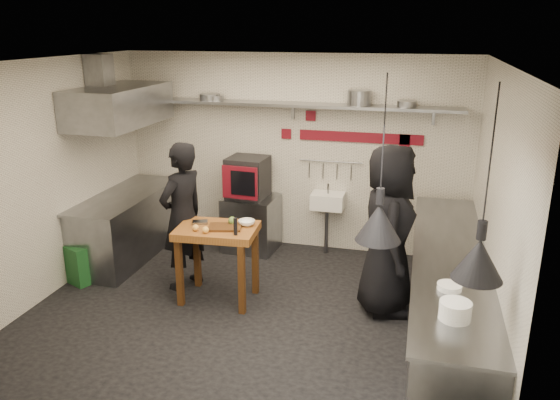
% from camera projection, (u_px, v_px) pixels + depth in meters
% --- Properties ---
extents(floor, '(5.00, 5.00, 0.00)m').
position_uv_depth(floor, '(251.00, 310.00, 6.33)').
color(floor, black).
rests_on(floor, ground).
extents(ceiling, '(5.00, 5.00, 0.00)m').
position_uv_depth(ceiling, '(246.00, 62.00, 5.47)').
color(ceiling, silver).
rests_on(ceiling, floor).
extents(wall_back, '(5.00, 0.04, 2.80)m').
position_uv_depth(wall_back, '(293.00, 153.00, 7.83)').
color(wall_back, silver).
rests_on(wall_back, floor).
extents(wall_front, '(5.00, 0.04, 2.80)m').
position_uv_depth(wall_front, '(161.00, 278.00, 3.96)').
color(wall_front, silver).
rests_on(wall_front, floor).
extents(wall_left, '(0.04, 4.20, 2.80)m').
position_uv_depth(wall_left, '(49.00, 179.00, 6.50)').
color(wall_left, silver).
rests_on(wall_left, floor).
extents(wall_right, '(0.04, 4.20, 2.80)m').
position_uv_depth(wall_right, '(494.00, 214.00, 5.30)').
color(wall_right, silver).
rests_on(wall_right, floor).
extents(red_band_horiz, '(1.70, 0.02, 0.14)m').
position_uv_depth(red_band_horiz, '(360.00, 137.00, 7.50)').
color(red_band_horiz, maroon).
rests_on(red_band_horiz, wall_back).
extents(red_band_vert, '(0.14, 0.02, 1.10)m').
position_uv_depth(red_band_vert, '(402.00, 174.00, 7.50)').
color(red_band_vert, maroon).
rests_on(red_band_vert, wall_back).
extents(red_tile_a, '(0.14, 0.02, 0.14)m').
position_uv_depth(red_tile_a, '(311.00, 116.00, 7.59)').
color(red_tile_a, maroon).
rests_on(red_tile_a, wall_back).
extents(red_tile_b, '(0.14, 0.02, 0.14)m').
position_uv_depth(red_tile_b, '(286.00, 134.00, 7.75)').
color(red_tile_b, maroon).
rests_on(red_tile_b, wall_back).
extents(back_shelf, '(4.60, 0.34, 0.04)m').
position_uv_depth(back_shelf, '(291.00, 104.00, 7.45)').
color(back_shelf, slate).
rests_on(back_shelf, wall_back).
extents(shelf_bracket_left, '(0.04, 0.06, 0.24)m').
position_uv_depth(shelf_bracket_left, '(168.00, 105.00, 8.07)').
color(shelf_bracket_left, slate).
rests_on(shelf_bracket_left, wall_back).
extents(shelf_bracket_mid, '(0.04, 0.06, 0.24)m').
position_uv_depth(shelf_bracket_mid, '(293.00, 110.00, 7.62)').
color(shelf_bracket_mid, slate).
rests_on(shelf_bracket_mid, wall_back).
extents(shelf_bracket_right, '(0.04, 0.06, 0.24)m').
position_uv_depth(shelf_bracket_right, '(434.00, 116.00, 7.16)').
color(shelf_bracket_right, slate).
rests_on(shelf_bracket_right, wall_back).
extents(pan_far_left, '(0.36, 0.36, 0.09)m').
position_uv_depth(pan_far_left, '(210.00, 97.00, 7.71)').
color(pan_far_left, slate).
rests_on(pan_far_left, back_shelf).
extents(pan_mid_left, '(0.31, 0.31, 0.07)m').
position_uv_depth(pan_mid_left, '(215.00, 98.00, 7.69)').
color(pan_mid_left, slate).
rests_on(pan_mid_left, back_shelf).
extents(stock_pot, '(0.38, 0.38, 0.20)m').
position_uv_depth(stock_pot, '(359.00, 98.00, 7.19)').
color(stock_pot, slate).
rests_on(stock_pot, back_shelf).
extents(pan_right, '(0.32, 0.32, 0.08)m').
position_uv_depth(pan_right, '(407.00, 104.00, 7.06)').
color(pan_right, slate).
rests_on(pan_right, back_shelf).
extents(oven_stand, '(0.77, 0.71, 0.80)m').
position_uv_depth(oven_stand, '(252.00, 223.00, 7.96)').
color(oven_stand, slate).
rests_on(oven_stand, floor).
extents(combi_oven, '(0.58, 0.54, 0.58)m').
position_uv_depth(combi_oven, '(248.00, 177.00, 7.76)').
color(combi_oven, black).
rests_on(combi_oven, oven_stand).
extents(oven_door, '(0.52, 0.07, 0.46)m').
position_uv_depth(oven_door, '(240.00, 183.00, 7.48)').
color(oven_door, maroon).
rests_on(oven_door, combi_oven).
extents(oven_glass, '(0.35, 0.04, 0.34)m').
position_uv_depth(oven_glass, '(243.00, 183.00, 7.45)').
color(oven_glass, black).
rests_on(oven_glass, oven_door).
extents(hand_sink, '(0.46, 0.34, 0.22)m').
position_uv_depth(hand_sink, '(328.00, 201.00, 7.73)').
color(hand_sink, white).
rests_on(hand_sink, wall_back).
extents(sink_tap, '(0.03, 0.03, 0.14)m').
position_uv_depth(sink_tap, '(328.00, 189.00, 7.67)').
color(sink_tap, slate).
rests_on(sink_tap, hand_sink).
extents(sink_drain, '(0.06, 0.06, 0.66)m').
position_uv_depth(sink_drain, '(326.00, 231.00, 7.82)').
color(sink_drain, slate).
rests_on(sink_drain, floor).
extents(utensil_rail, '(0.90, 0.02, 0.02)m').
position_uv_depth(utensil_rail, '(331.00, 161.00, 7.69)').
color(utensil_rail, slate).
rests_on(utensil_rail, wall_back).
extents(counter_right, '(0.70, 3.80, 0.90)m').
position_uv_depth(counter_right, '(447.00, 297.00, 5.67)').
color(counter_right, slate).
rests_on(counter_right, floor).
extents(counter_right_top, '(0.76, 3.90, 0.03)m').
position_uv_depth(counter_right_top, '(452.00, 256.00, 5.53)').
color(counter_right_top, slate).
rests_on(counter_right_top, counter_right).
extents(plate_stack, '(0.29, 0.29, 0.15)m').
position_uv_depth(plate_stack, '(455.00, 311.00, 4.29)').
color(plate_stack, white).
rests_on(plate_stack, counter_right_top).
extents(small_bowl_right, '(0.27, 0.27, 0.05)m').
position_uv_depth(small_bowl_right, '(449.00, 287.00, 4.80)').
color(small_bowl_right, white).
rests_on(small_bowl_right, counter_right_top).
extents(counter_left, '(0.70, 1.90, 0.90)m').
position_uv_depth(counter_left, '(127.00, 227.00, 7.67)').
color(counter_left, slate).
rests_on(counter_left, floor).
extents(counter_left_top, '(0.76, 2.00, 0.03)m').
position_uv_depth(counter_left_top, '(124.00, 195.00, 7.53)').
color(counter_left_top, slate).
rests_on(counter_left_top, counter_left).
extents(extractor_hood, '(0.78, 1.60, 0.50)m').
position_uv_depth(extractor_hood, '(119.00, 105.00, 7.14)').
color(extractor_hood, slate).
rests_on(extractor_hood, ceiling).
extents(hood_duct, '(0.28, 0.28, 0.50)m').
position_uv_depth(hood_duct, '(99.00, 74.00, 7.08)').
color(hood_duct, slate).
rests_on(hood_duct, ceiling).
extents(green_bin, '(0.40, 0.40, 0.50)m').
position_uv_depth(green_bin, '(82.00, 264.00, 6.95)').
color(green_bin, '#194F20').
rests_on(green_bin, floor).
extents(prep_table, '(0.96, 0.70, 0.92)m').
position_uv_depth(prep_table, '(218.00, 264.00, 6.46)').
color(prep_table, '#925825').
rests_on(prep_table, floor).
extents(cutting_board, '(0.43, 0.35, 0.02)m').
position_uv_depth(cutting_board, '(225.00, 227.00, 6.28)').
color(cutting_board, '#492910').
rests_on(cutting_board, prep_table).
extents(pepper_mill, '(0.05, 0.05, 0.20)m').
position_uv_depth(pepper_mill, '(235.00, 226.00, 6.05)').
color(pepper_mill, black).
rests_on(pepper_mill, prep_table).
extents(lemon_a, '(0.09, 0.09, 0.07)m').
position_uv_depth(lemon_a, '(196.00, 228.00, 6.19)').
color(lemon_a, '#FBB447').
rests_on(lemon_a, prep_table).
extents(lemon_b, '(0.09, 0.09, 0.08)m').
position_uv_depth(lemon_b, '(205.00, 230.00, 6.13)').
color(lemon_b, '#FBB447').
rests_on(lemon_b, prep_table).
extents(veg_ball, '(0.11, 0.11, 0.10)m').
position_uv_depth(veg_ball, '(232.00, 221.00, 6.38)').
color(veg_ball, '#5B7D33').
rests_on(veg_ball, prep_table).
extents(steel_tray, '(0.21, 0.17, 0.03)m').
position_uv_depth(steel_tray, '(200.00, 222.00, 6.43)').
color(steel_tray, slate).
rests_on(steel_tray, prep_table).
extents(bowl, '(0.22, 0.22, 0.06)m').
position_uv_depth(bowl, '(247.00, 223.00, 6.37)').
color(bowl, white).
rests_on(bowl, prep_table).
extents(heat_lamp_near, '(0.43, 0.43, 1.40)m').
position_uv_depth(heat_lamp_near, '(382.00, 161.00, 4.45)').
color(heat_lamp_near, black).
rests_on(heat_lamp_near, ceiling).
extents(heat_lamp_far, '(0.44, 0.44, 1.41)m').
position_uv_depth(heat_lamp_far, '(487.00, 186.00, 3.75)').
color(heat_lamp_far, black).
rests_on(heat_lamp_far, ceiling).
extents(chef_left, '(0.66, 0.79, 1.85)m').
position_uv_depth(chef_left, '(183.00, 217.00, 6.65)').
color(chef_left, black).
rests_on(chef_left, floor).
extents(chef_right, '(0.75, 1.03, 1.95)m').
position_uv_depth(chef_right, '(388.00, 231.00, 6.06)').
color(chef_right, black).
rests_on(chef_right, floor).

